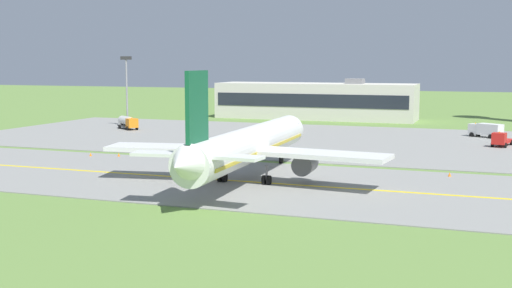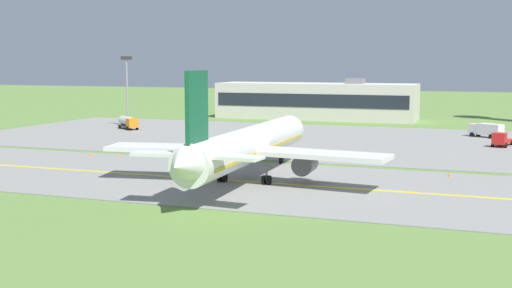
{
  "view_description": "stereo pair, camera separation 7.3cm",
  "coord_description": "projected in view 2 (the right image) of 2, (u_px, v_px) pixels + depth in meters",
  "views": [
    {
      "loc": [
        31.68,
        -67.24,
        13.41
      ],
      "look_at": [
        5.94,
        3.1,
        4.0
      ],
      "focal_mm": 45.57,
      "sensor_mm": 36.0,
      "label": 1
    },
    {
      "loc": [
        31.75,
        -67.22,
        13.41
      ],
      "look_at": [
        5.94,
        3.1,
        4.0
      ],
      "focal_mm": 45.57,
      "sensor_mm": 36.0,
      "label": 2
    }
  ],
  "objects": [
    {
      "name": "ground_plane",
      "position": [
        199.0,
        179.0,
        75.13
      ],
      "size": [
        500.0,
        500.0,
        0.0
      ],
      "primitive_type": "plane",
      "color": "olive"
    },
    {
      "name": "taxiway_strip",
      "position": [
        199.0,
        179.0,
        75.13
      ],
      "size": [
        240.0,
        28.0,
        0.1
      ],
      "primitive_type": "cube",
      "color": "gray",
      "rests_on": "ground"
    },
    {
      "name": "apron_pad",
      "position": [
        357.0,
        141.0,
        110.83
      ],
      "size": [
        140.0,
        52.0,
        0.1
      ],
      "primitive_type": "cube",
      "color": "gray",
      "rests_on": "ground"
    },
    {
      "name": "taxiway_centreline",
      "position": [
        199.0,
        178.0,
        75.12
      ],
      "size": [
        220.0,
        0.6,
        0.01
      ],
      "primitive_type": "cube",
      "color": "yellow",
      "rests_on": "taxiway_strip"
    },
    {
      "name": "airplane_lead",
      "position": [
        249.0,
        145.0,
        73.15
      ],
      "size": [
        32.5,
        39.6,
        12.7
      ],
      "color": "white",
      "rests_on": "ground"
    },
    {
      "name": "service_truck_baggage",
      "position": [
        501.0,
        140.0,
        103.46
      ],
      "size": [
        3.47,
        6.7,
        2.59
      ],
      "color": "red",
      "rests_on": "ground"
    },
    {
      "name": "service_truck_catering",
      "position": [
        486.0,
        129.0,
        116.04
      ],
      "size": [
        6.19,
        4.86,
        2.6
      ],
      "color": "silver",
      "rests_on": "ground"
    },
    {
      "name": "service_truck_pushback",
      "position": [
        128.0,
        122.0,
        130.38
      ],
      "size": [
        6.05,
        5.2,
        2.65
      ],
      "color": "orange",
      "rests_on": "ground"
    },
    {
      "name": "terminal_building",
      "position": [
        316.0,
        101.0,
        155.58
      ],
      "size": [
        47.51,
        12.13,
        9.71
      ],
      "color": "beige",
      "rests_on": "ground"
    },
    {
      "name": "apron_light_mast",
      "position": [
        127.0,
        83.0,
        133.59
      ],
      "size": [
        2.4,
        0.5,
        14.7
      ],
      "color": "gray",
      "rests_on": "ground"
    },
    {
      "name": "traffic_cone_near_edge",
      "position": [
        119.0,
        155.0,
        92.67
      ],
      "size": [
        0.44,
        0.44,
        0.6
      ],
      "primitive_type": "cone",
      "color": "orange",
      "rests_on": "ground"
    },
    {
      "name": "traffic_cone_mid_edge",
      "position": [
        91.0,
        155.0,
        93.07
      ],
      "size": [
        0.44,
        0.44,
        0.6
      ],
      "primitive_type": "cone",
      "color": "orange",
      "rests_on": "ground"
    },
    {
      "name": "traffic_cone_far_edge",
      "position": [
        450.0,
        175.0,
        76.31
      ],
      "size": [
        0.44,
        0.44,
        0.6
      ],
      "primitive_type": "cone",
      "color": "orange",
      "rests_on": "ground"
    }
  ]
}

